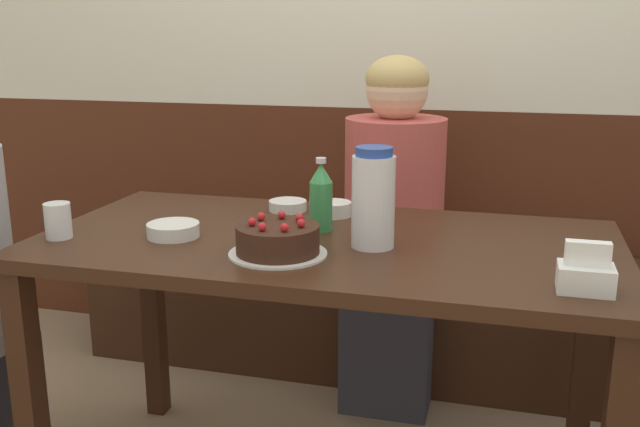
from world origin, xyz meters
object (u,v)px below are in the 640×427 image
at_px(bowl_side_dish, 333,209).
at_px(glass_water_tall, 58,221).
at_px(soju_bottle, 321,197).
at_px(napkin_holder, 586,273).
at_px(bench_seat, 381,312).
at_px(water_pitcher, 373,199).
at_px(bowl_soup_white, 288,206).
at_px(person_pale_blue_shirt, 393,241).
at_px(birthday_cake, 278,240).
at_px(bowl_rice_small, 173,230).

height_order(bowl_side_dish, glass_water_tall, glass_water_tall).
xyz_separation_m(soju_bottle, napkin_holder, (0.63, -0.30, -0.05)).
height_order(bench_seat, bowl_side_dish, bowl_side_dish).
relative_size(bench_seat, water_pitcher, 9.34).
bearing_deg(bowl_side_dish, glass_water_tall, -147.02).
xyz_separation_m(bowl_soup_white, person_pale_blue_shirt, (0.25, 0.38, -0.20)).
relative_size(birthday_cake, glass_water_tall, 2.56).
xyz_separation_m(bowl_side_dish, glass_water_tall, (-0.62, -0.40, 0.03)).
height_order(bench_seat, napkin_holder, napkin_holder).
height_order(bowl_rice_small, bowl_side_dish, bowl_side_dish).
xyz_separation_m(bowl_side_dish, person_pale_blue_shirt, (0.11, 0.41, -0.20)).
xyz_separation_m(napkin_holder, bowl_soup_white, (-0.78, 0.48, -0.02)).
relative_size(bench_seat, soju_bottle, 11.79).
bearing_deg(person_pale_blue_shirt, napkin_holder, 31.46).
xyz_separation_m(bowl_soup_white, glass_water_tall, (-0.48, -0.43, 0.03)).
distance_m(soju_bottle, bowl_side_dish, 0.17).
distance_m(bowl_soup_white, bowl_rice_small, 0.39).
height_order(napkin_holder, glass_water_tall, napkin_holder).
xyz_separation_m(birthday_cake, napkin_holder, (0.68, -0.07, 0.00)).
height_order(bench_seat, bowl_soup_white, bowl_soup_white).
bearing_deg(bowl_side_dish, person_pale_blue_shirt, 75.09).
bearing_deg(glass_water_tall, bowl_side_dish, 32.98).
height_order(napkin_holder, bowl_side_dish, napkin_holder).
relative_size(napkin_holder, person_pale_blue_shirt, 0.09).
bearing_deg(bowl_side_dish, bowl_soup_white, 170.66).
xyz_separation_m(water_pitcher, glass_water_tall, (-0.78, -0.14, -0.07)).
bearing_deg(bowl_rice_small, soju_bottle, 24.24).
relative_size(water_pitcher, glass_water_tall, 2.71).
height_order(bench_seat, birthday_cake, birthday_cake).
relative_size(water_pitcher, bowl_soup_white, 2.22).
height_order(water_pitcher, glass_water_tall, water_pitcher).
height_order(birthday_cake, glass_water_tall, birthday_cake).
bearing_deg(person_pale_blue_shirt, soju_bottle, -10.26).
bearing_deg(water_pitcher, bench_seat, 98.40).
relative_size(soju_bottle, person_pale_blue_shirt, 0.16).
relative_size(water_pitcher, napkin_holder, 2.24).
bearing_deg(napkin_holder, glass_water_tall, 177.36).
distance_m(bowl_rice_small, glass_water_tall, 0.29).
bearing_deg(bench_seat, person_pale_blue_shirt, -70.06).
distance_m(birthday_cake, napkin_holder, 0.68).
height_order(birthday_cake, soju_bottle, soju_bottle).
bearing_deg(bowl_rice_small, person_pale_blue_shirt, 58.02).
bearing_deg(person_pale_blue_shirt, bowl_soup_white, -33.32).
distance_m(bench_seat, bowl_side_dish, 0.82).
height_order(soju_bottle, bowl_soup_white, soju_bottle).
height_order(bench_seat, water_pitcher, water_pitcher).
height_order(soju_bottle, bowl_rice_small, soju_bottle).
xyz_separation_m(bench_seat, bowl_side_dish, (-0.04, -0.61, 0.55)).
bearing_deg(soju_bottle, person_pale_blue_shirt, 79.74).
xyz_separation_m(soju_bottle, bowl_rice_small, (-0.35, -0.16, -0.07)).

